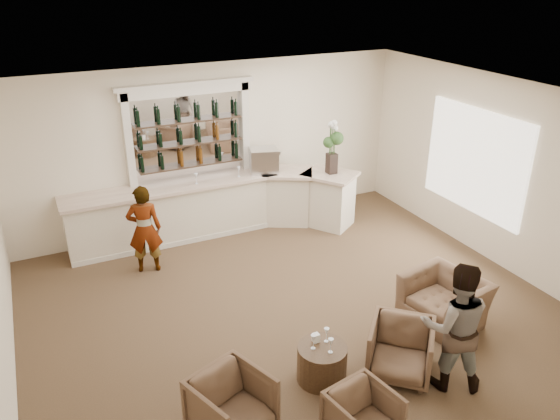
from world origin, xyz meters
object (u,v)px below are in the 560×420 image
object	(u,v)px
armchair_far	(444,300)
flower_vase	(332,144)
sommelier	(144,229)
espresso_machine	(264,160)
armchair_right	(401,349)
armchair_left	(232,405)
cocktail_table	(322,363)
guest	(455,327)
bar_counter	(217,207)
armchair_center	(363,418)

from	to	relation	value
armchair_far	flower_vase	bearing A→B (deg)	166.38
sommelier	espresso_machine	distance (m)	2.86
sommelier	armchair_right	size ratio (longest dim) A/B	1.94
sommelier	armchair_far	distance (m)	5.06
armchair_left	cocktail_table	bearing A→B (deg)	-7.52
sommelier	armchair_left	world-z (taller)	sommelier
sommelier	flower_vase	distance (m)	3.97
armchair_left	espresso_machine	distance (m)	5.72
cocktail_table	guest	distance (m)	1.74
armchair_right	espresso_machine	xyz separation A→B (m)	(0.28, 5.01, 1.01)
sommelier	bar_counter	bearing A→B (deg)	-138.23
sommelier	guest	bearing A→B (deg)	136.05
espresso_machine	armchair_right	bearing A→B (deg)	-76.80
cocktail_table	armchair_right	xyz separation A→B (m)	(0.98, -0.34, 0.13)
sommelier	flower_vase	size ratio (longest dim) A/B	1.47
espresso_machine	bar_counter	bearing A→B (deg)	-160.76
cocktail_table	armchair_left	world-z (taller)	armchair_left
guest	flower_vase	world-z (taller)	flower_vase
espresso_machine	flower_vase	world-z (taller)	flower_vase
guest	armchair_left	size ratio (longest dim) A/B	2.12
sommelier	espresso_machine	world-z (taller)	espresso_machine
sommelier	armchair_right	distance (m)	4.77
sommelier	armchair_right	world-z (taller)	sommelier
bar_counter	espresso_machine	size ratio (longest dim) A/B	10.43
cocktail_table	armchair_center	xyz separation A→B (m)	(-0.08, -1.08, 0.07)
armchair_left	armchair_far	world-z (taller)	armchair_left
espresso_machine	sommelier	bearing A→B (deg)	-145.05
sommelier	armchair_right	xyz separation A→B (m)	(2.38, -4.11, -0.43)
cocktail_table	guest	size ratio (longest dim) A/B	0.37
armchair_center	armchair_right	distance (m)	1.30
bar_counter	flower_vase	world-z (taller)	flower_vase
guest	armchair_left	bearing A→B (deg)	21.14
sommelier	guest	size ratio (longest dim) A/B	0.92
cocktail_table	flower_vase	xyz separation A→B (m)	(2.45, 4.00, 1.50)
armchair_right	armchair_far	xyz separation A→B (m)	(1.31, 0.67, -0.01)
guest	espresso_machine	distance (m)	5.45
armchair_left	armchair_far	bearing A→B (deg)	-10.61
cocktail_table	armchair_right	size ratio (longest dim) A/B	0.79
guest	espresso_machine	bearing A→B (deg)	-58.02
armchair_center	flower_vase	size ratio (longest dim) A/B	0.65
guest	armchair_far	size ratio (longest dim) A/B	1.56
armchair_center	flower_vase	xyz separation A→B (m)	(2.53, 5.08, 1.43)
armchair_center	armchair_right	xyz separation A→B (m)	(1.07, 0.74, 0.05)
armchair_far	flower_vase	world-z (taller)	flower_vase
cocktail_table	espresso_machine	distance (m)	4.96
flower_vase	armchair_right	bearing A→B (deg)	-108.66
armchair_far	armchair_right	bearing A→B (deg)	-74.05
sommelier	armchair_center	size ratio (longest dim) A/B	2.25
sommelier	armchair_far	world-z (taller)	sommelier
cocktail_table	armchair_far	distance (m)	2.31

